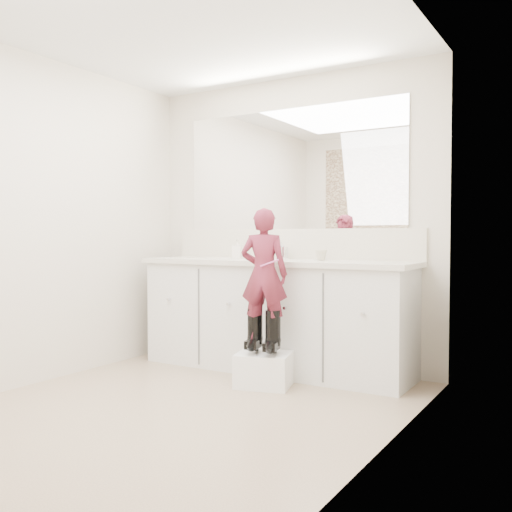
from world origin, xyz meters
The scene contains 17 objects.
floor centered at (0.00, 0.00, 0.00)m, with size 3.00×3.00×0.00m, color #826855.
ceiling centered at (0.00, 0.00, 2.40)m, with size 3.00×3.00×0.00m, color white.
wall_back centered at (0.00, 1.50, 1.20)m, with size 2.60×2.60×0.00m, color beige.
wall_left centered at (-1.30, 0.00, 1.20)m, with size 3.00×3.00×0.00m, color beige.
wall_right centered at (1.30, 0.00, 1.20)m, with size 3.00×3.00×0.00m, color beige.
vanity_cabinet centered at (0.00, 1.23, 0.42)m, with size 2.20×0.55×0.85m, color silver.
countertop centered at (0.00, 1.21, 0.87)m, with size 2.28×0.58×0.04m, color beige.
backsplash centered at (0.00, 1.49, 1.02)m, with size 2.28×0.03×0.25m, color beige.
mirror centered at (0.00, 1.49, 1.64)m, with size 2.00×0.02×1.00m, color white.
faucet centered at (0.00, 1.38, 0.94)m, with size 0.08×0.08×0.10m, color silver.
cup centered at (0.38, 1.29, 0.93)m, with size 0.09×0.09×0.08m, color beige.
soap_bottle centered at (-0.39, 1.27, 0.97)m, with size 0.07×0.07×0.16m, color white.
step_stool centered at (0.18, 0.75, 0.12)m, with size 0.38×0.31×0.24m, color white.
boot_left centered at (0.10, 0.75, 0.40)m, with size 0.12×0.21×0.31m, color black, non-canonical shape.
boot_right centered at (0.25, 0.75, 0.40)m, with size 0.12×0.21×0.31m, color black, non-canonical shape.
toddler centered at (0.18, 0.75, 0.81)m, with size 0.34×0.22×0.94m, color #AB3454.
toothbrush centered at (0.25, 0.71, 0.89)m, with size 0.01×0.01×0.14m, color #D3529D.
Camera 1 is at (2.22, -2.75, 1.08)m, focal length 40.00 mm.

